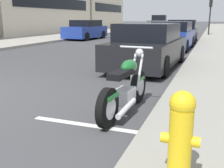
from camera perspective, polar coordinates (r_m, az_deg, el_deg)
sidewalk_far_curb at (r=19.90m, az=-18.61°, el=8.66°), size 120.00×5.00×0.14m
parking_stall_stripe at (r=4.15m, az=-3.04°, el=-8.95°), size 0.12×2.20×0.01m
parked_motorcycle at (r=4.62m, az=2.93°, el=-1.08°), size 2.03×0.62×1.10m
parked_car_across_street at (r=9.01m, az=7.71°, el=7.82°), size 4.41×2.00×1.44m
parked_car_behind_motorcycle at (r=14.66m, az=12.68°, el=9.88°), size 4.10×2.01×1.43m
parked_car_mid_block at (r=19.33m, az=14.64°, el=10.67°), size 4.52×1.97×1.49m
crossing_truck at (r=38.22m, az=10.98°, el=12.53°), size 2.44×5.03×1.98m
car_opposite_curb at (r=21.20m, az=-5.61°, el=11.28°), size 4.17×2.10×1.45m
fire_hydrant at (r=2.61m, az=14.34°, el=-9.73°), size 0.24×0.36×0.83m
traffic_signal_near_corner at (r=26.20m, az=20.12°, el=14.97°), size 0.36×0.28×3.26m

